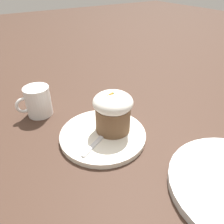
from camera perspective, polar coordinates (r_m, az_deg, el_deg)
The scene contains 5 objects.
ground_plane at distance 0.55m, azimuth -2.39°, elevation -6.54°, with size 4.00×4.00×0.00m, color #3D281E.
dessert_plate at distance 0.55m, azimuth -2.41°, elevation -6.02°, with size 0.21×0.21×0.01m.
carrot_cake at distance 0.52m, azimuth -0.00°, elevation 0.50°, with size 0.10×0.10×0.11m.
spoon at distance 0.54m, azimuth -1.55°, elevation -5.27°, with size 0.13×0.08×0.01m.
coffee_cup at distance 0.64m, azimuth -18.83°, elevation 2.65°, with size 0.10×0.07×0.08m.
Camera 1 is at (0.21, 0.37, 0.35)m, focal length 35.00 mm.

